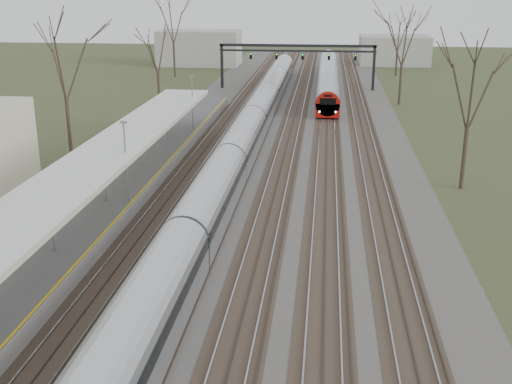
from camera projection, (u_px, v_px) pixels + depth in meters
The scene contains 8 objects.
track_bed at pixel (281, 140), 59.09m from camera, with size 24.00×160.00×0.22m.
platform at pixel (125, 191), 43.39m from camera, with size 3.50×69.00×1.00m, color #9E9B93.
canopy at pixel (98, 160), 38.06m from camera, with size 4.10×50.00×3.11m.
signal_gantry at pixel (297, 53), 85.91m from camera, with size 21.00×0.59×6.08m.
tree_west_far at pixel (63, 59), 51.79m from camera, with size 5.50×5.50×11.33m.
tree_east_far at pixel (471, 86), 43.14m from camera, with size 5.00×5.00×10.30m.
train_near at pixel (252, 122), 59.94m from camera, with size 2.62×90.21×3.05m.
train_far at pixel (328, 77), 88.54m from camera, with size 2.62×45.21×3.05m.
Camera 1 is at (4.27, -2.54, 13.94)m, focal length 45.00 mm.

